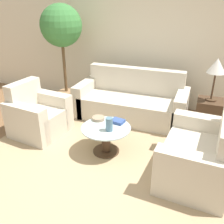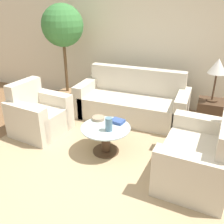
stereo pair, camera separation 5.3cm
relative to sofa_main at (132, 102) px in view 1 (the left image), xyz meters
name	(u,v)px [view 1 (the left image)]	position (x,y,z in m)	size (l,w,h in m)	color
ground_plane	(81,184)	(-0.03, -2.09, -0.29)	(14.00, 14.00, 0.00)	brown
wall_back	(143,42)	(-0.03, 0.77, 1.01)	(10.00, 0.06, 2.60)	beige
rug	(106,151)	(-0.01, -1.30, -0.29)	(3.54, 3.43, 0.01)	tan
sofa_main	(132,102)	(0.00, 0.00, 0.00)	(2.04, 0.84, 0.91)	beige
armchair	(37,116)	(-1.32, -1.15, 0.00)	(0.87, 0.92, 0.87)	beige
loveseat	(201,157)	(1.33, -1.40, 0.00)	(0.89, 1.28, 0.89)	beige
coffee_table	(106,136)	(-0.01, -1.30, -0.02)	(0.72, 0.72, 0.41)	#422D1E
side_table	(208,116)	(1.38, -0.10, 0.00)	(0.41, 0.41, 0.58)	#422D1E
table_lamp	(217,67)	(1.38, -0.10, 0.84)	(0.29, 0.29, 0.70)	#422D1E
potted_plant	(62,32)	(-1.43, 0.02, 1.22)	(0.79, 0.79, 2.03)	#93704C
vase	(109,124)	(0.07, -1.37, 0.22)	(0.10, 0.10, 0.20)	slate
bowl	(98,118)	(-0.21, -1.12, 0.15)	(0.19, 0.19, 0.05)	gray
book_stack	(118,121)	(0.10, -1.10, 0.14)	(0.22, 0.19, 0.05)	#334C8C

